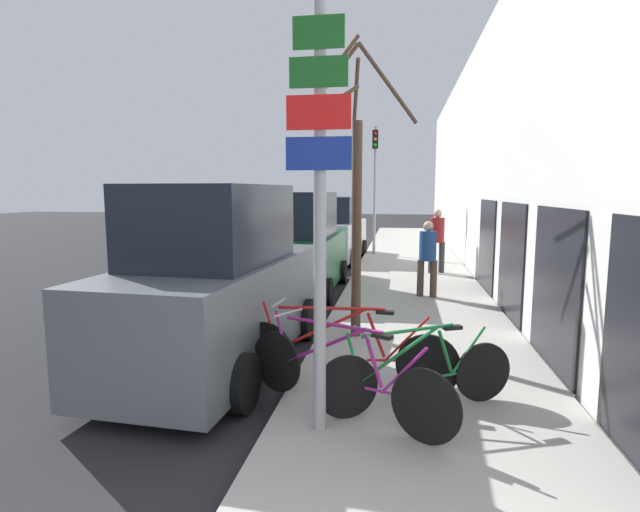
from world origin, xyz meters
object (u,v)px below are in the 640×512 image
(parked_car_2, at_px, (331,232))
(pedestrian_far, at_px, (428,253))
(parked_car_1, at_px, (298,248))
(pedestrian_near, at_px, (437,236))
(bicycle_0, at_px, (342,375))
(parked_car_0, at_px, (219,286))
(street_tree, at_px, (355,197))
(bicycle_1, at_px, (418,374))
(traffic_light, at_px, (375,173))
(bicycle_2, at_px, (342,353))
(signpost, at_px, (320,203))

(parked_car_2, relative_size, pedestrian_far, 2.60)
(parked_car_1, distance_m, pedestrian_near, 4.27)
(bicycle_0, bearing_deg, parked_car_0, 80.22)
(parked_car_1, relative_size, pedestrian_far, 2.68)
(pedestrian_far, relative_size, street_tree, 0.36)
(bicycle_0, height_order, bicycle_1, bicycle_0)
(street_tree, height_order, traffic_light, street_tree)
(bicycle_1, height_order, parked_car_0, parked_car_0)
(bicycle_0, xyz_separation_m, pedestrian_near, (1.55, 9.23, 0.61))
(street_tree, bearing_deg, bicycle_2, -88.08)
(bicycle_1, xyz_separation_m, parked_car_0, (-2.65, 1.35, 0.59))
(pedestrian_far, bearing_deg, signpost, -89.40)
(parked_car_2, bearing_deg, traffic_light, 38.53)
(pedestrian_near, height_order, traffic_light, traffic_light)
(pedestrian_near, bearing_deg, parked_car_0, 48.05)
(bicycle_2, height_order, traffic_light, traffic_light)
(parked_car_1, bearing_deg, bicycle_0, -74.40)
(bicycle_1, relative_size, traffic_light, 0.45)
(bicycle_1, height_order, traffic_light, traffic_light)
(signpost, relative_size, parked_car_0, 0.85)
(signpost, relative_size, traffic_light, 0.87)
(parked_car_0, bearing_deg, bicycle_2, -22.57)
(parked_car_0, xyz_separation_m, parked_car_2, (0.08, 10.51, -0.12))
(bicycle_0, relative_size, street_tree, 0.49)
(parked_car_2, height_order, traffic_light, traffic_light)
(bicycle_1, bearing_deg, parked_car_1, -2.41)
(bicycle_2, bearing_deg, parked_car_0, 70.01)
(parked_car_2, distance_m, pedestrian_far, 6.79)
(bicycle_0, distance_m, bicycle_1, 0.80)
(street_tree, bearing_deg, parked_car_2, 100.12)
(bicycle_1, height_order, street_tree, street_tree)
(bicycle_1, relative_size, pedestrian_near, 1.14)
(parked_car_2, height_order, pedestrian_near, parked_car_2)
(bicycle_2, height_order, parked_car_1, parked_car_1)
(pedestrian_near, distance_m, traffic_light, 4.70)
(pedestrian_far, distance_m, traffic_light, 7.52)
(street_tree, bearing_deg, bicycle_1, -70.57)
(traffic_light, bearing_deg, bicycle_2, -88.61)
(bicycle_2, distance_m, pedestrian_near, 8.71)
(bicycle_1, distance_m, pedestrian_far, 5.78)
(parked_car_0, distance_m, pedestrian_near, 8.39)
(parked_car_2, bearing_deg, pedestrian_near, -36.79)
(parked_car_0, xyz_separation_m, traffic_light, (1.51, 11.50, 1.91))
(bicycle_2, height_order, parked_car_0, parked_car_0)
(signpost, height_order, bicycle_0, signpost)
(pedestrian_near, distance_m, pedestrian_far, 3.28)
(parked_car_1, xyz_separation_m, pedestrian_far, (2.98, -0.67, 0.03))
(signpost, bearing_deg, parked_car_0, 131.42)
(signpost, relative_size, pedestrian_far, 2.40)
(parked_car_2, bearing_deg, parked_car_0, -86.82)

